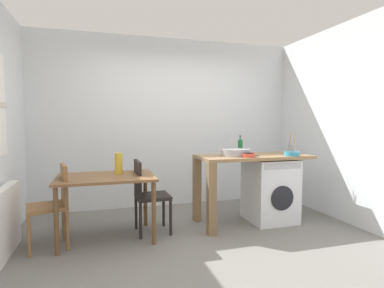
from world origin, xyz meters
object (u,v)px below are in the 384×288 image
(chair_opposite, at_px, (147,192))
(bottle_tall_green, at_px, (240,146))
(dining_table, at_px, (106,184))
(utensil_crock, at_px, (292,148))
(washing_machine, at_px, (270,190))
(mixing_bowl, at_px, (248,155))
(vase, at_px, (118,163))
(chair_person_seat, at_px, (54,201))
(colander, at_px, (292,153))

(chair_opposite, bearing_deg, bottle_tall_green, 95.33)
(dining_table, distance_m, utensil_crock, 2.57)
(washing_machine, bearing_deg, bottle_tall_green, 153.87)
(chair_opposite, bearing_deg, dining_table, -86.31)
(mixing_bowl, relative_size, vase, 0.71)
(chair_person_seat, xyz_separation_m, chair_opposite, (1.02, 0.13, 0.00))
(washing_machine, relative_size, bottle_tall_green, 3.34)
(chair_person_seat, bearing_deg, chair_opposite, -94.40)
(dining_table, bearing_deg, colander, -4.37)
(dining_table, bearing_deg, bottle_tall_green, 6.90)
(colander, bearing_deg, vase, 172.78)
(utensil_crock, xyz_separation_m, colander, (-0.18, -0.27, -0.04))
(washing_machine, xyz_separation_m, colander, (0.19, -0.22, 0.52))
(bottle_tall_green, relative_size, vase, 1.01)
(dining_table, xyz_separation_m, chair_person_seat, (-0.55, -0.08, -0.14))
(washing_machine, height_order, mixing_bowl, mixing_bowl)
(washing_machine, bearing_deg, utensil_crock, 8.10)
(chair_opposite, relative_size, vase, 3.52)
(chair_person_seat, relative_size, utensil_crock, 3.00)
(chair_person_seat, xyz_separation_m, bottle_tall_green, (2.35, 0.30, 0.53))
(washing_machine, bearing_deg, chair_opposite, 179.66)
(vase, bearing_deg, chair_opposite, -9.18)
(dining_table, xyz_separation_m, vase, (0.15, 0.10, 0.22))
(colander, bearing_deg, chair_person_seat, 178.12)
(washing_machine, xyz_separation_m, bottle_tall_green, (-0.37, 0.18, 0.61))
(bottle_tall_green, xyz_separation_m, mixing_bowl, (-0.07, -0.38, -0.09))
(washing_machine, relative_size, colander, 4.30)
(chair_opposite, xyz_separation_m, bottle_tall_green, (1.33, 0.17, 0.53))
(mixing_bowl, xyz_separation_m, vase, (-1.59, 0.26, -0.08))
(chair_opposite, relative_size, washing_machine, 1.05)
(chair_person_seat, distance_m, colander, 2.94)
(chair_person_seat, height_order, washing_machine, chair_person_seat)
(bottle_tall_green, bearing_deg, vase, -175.91)
(bottle_tall_green, height_order, vase, bottle_tall_green)
(bottle_tall_green, relative_size, colander, 1.29)
(chair_opposite, bearing_deg, utensil_crock, 89.17)
(chair_opposite, height_order, vase, vase)
(chair_opposite, relative_size, utensil_crock, 3.00)
(chair_opposite, height_order, bottle_tall_green, bottle_tall_green)
(dining_table, distance_m, bottle_tall_green, 1.86)
(bottle_tall_green, bearing_deg, mixing_bowl, -99.84)
(utensil_crock, xyz_separation_m, vase, (-2.39, 0.01, -0.12))
(colander, distance_m, vase, 2.23)
(chair_opposite, height_order, mixing_bowl, mixing_bowl)
(washing_machine, bearing_deg, dining_table, -179.01)
(chair_person_seat, xyz_separation_m, vase, (0.70, 0.18, 0.36))
(utensil_crock, bearing_deg, dining_table, -177.98)
(bottle_tall_green, height_order, mixing_bowl, bottle_tall_green)
(mixing_bowl, relative_size, colander, 0.91)
(washing_machine, distance_m, vase, 2.07)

